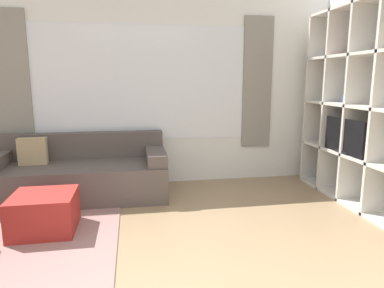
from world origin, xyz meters
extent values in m
cube|color=white|center=(0.00, 3.35, 1.35)|extent=(6.72, 0.07, 2.70)
cube|color=white|center=(0.00, 3.31, 1.45)|extent=(3.03, 0.01, 1.60)
cube|color=gray|center=(-1.69, 3.30, 1.45)|extent=(0.44, 0.03, 1.90)
cube|color=gray|center=(1.69, 3.30, 1.45)|extent=(0.44, 0.03, 1.90)
cube|color=gray|center=(-1.34, 1.68, 0.01)|extent=(2.03, 2.18, 0.01)
cube|color=silver|center=(2.55, 2.12, 1.20)|extent=(0.42, 0.04, 2.39)
cube|color=silver|center=(2.55, 2.59, 1.20)|extent=(0.42, 0.04, 2.39)
cube|color=silver|center=(2.55, 3.06, 1.20)|extent=(0.42, 0.04, 2.39)
cube|color=silver|center=(2.55, 1.89, 0.02)|extent=(0.42, 2.34, 0.04)
cube|color=silver|center=(2.55, 1.89, 0.60)|extent=(0.42, 2.34, 0.04)
cube|color=silver|center=(2.55, 1.89, 1.20)|extent=(0.42, 2.34, 0.04)
cube|color=silver|center=(2.55, 1.89, 1.79)|extent=(0.42, 2.34, 0.04)
cube|color=black|center=(2.37, 2.12, 0.83)|extent=(0.04, 0.75, 0.43)
cube|color=black|center=(2.39, 2.12, 0.63)|extent=(0.10, 0.24, 0.03)
cylinder|color=#2856A8|center=(2.53, 2.37, 1.26)|extent=(0.09, 0.09, 0.08)
cube|color=#2856A8|center=(2.53, 2.85, 0.07)|extent=(0.07, 0.07, 0.07)
cylinder|color=red|center=(2.53, 2.33, 1.87)|extent=(0.09, 0.09, 0.13)
cube|color=#564C47|center=(-0.84, 2.80, 0.22)|extent=(2.19, 0.92, 0.45)
cube|color=#564C47|center=(-0.84, 3.17, 0.62)|extent=(2.19, 0.18, 0.35)
cube|color=#564C47|center=(0.13, 2.80, 0.53)|extent=(0.24, 0.86, 0.16)
cube|color=tan|center=(-1.40, 2.89, 0.62)|extent=(0.35, 0.14, 0.34)
cube|color=#A82823|center=(-1.05, 1.83, 0.20)|extent=(0.60, 0.58, 0.39)
camera|label=1|loc=(-0.15, -1.59, 1.51)|focal=32.00mm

